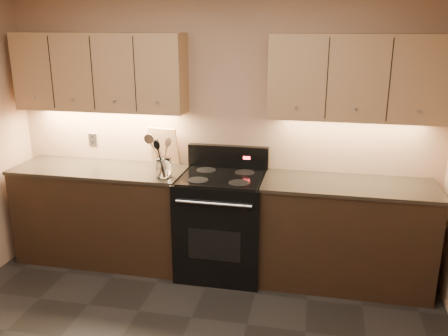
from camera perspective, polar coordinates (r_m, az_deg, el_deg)
The scene contains 13 objects.
wall_back at distance 4.42m, azimuth -0.40°, elevation 4.90°, with size 4.00×0.04×2.60m, color tan.
counter_left at distance 4.75m, azimuth -14.31°, elevation -5.32°, with size 1.62×0.62×0.93m.
counter_right at distance 4.31m, azimuth 14.41°, elevation -7.68°, with size 1.46×0.62×0.93m.
stove at distance 4.36m, azimuth -0.23°, elevation -6.62°, with size 0.76×0.68×1.14m.
upper_cab_left at distance 4.56m, azimuth -14.72°, elevation 11.10°, with size 1.60×0.30×0.70m, color #AE7D57.
upper_cab_right at distance 4.11m, azimuth 15.71°, elevation 10.42°, with size 1.44×0.30×0.70m, color #AE7D57.
outlet_plate at distance 4.89m, azimuth -15.50°, elevation 3.30°, with size 0.09×0.01×0.12m, color #B2B5BA.
utensil_crock at distance 4.19m, azimuth -7.28°, elevation -0.03°, with size 0.15×0.15×0.17m.
cutting_board at distance 4.56m, azimuth -7.25°, elevation 2.67°, with size 0.29×0.02×0.36m, color tan.
wooden_spoon at distance 4.17m, azimuth -7.76°, elevation 1.35°, with size 0.06×0.06×0.33m, color tan, non-canonical shape.
black_spoon at distance 4.17m, azimuth -7.26°, elevation 1.39°, with size 0.06×0.06×0.34m, color black, non-canonical shape.
steel_spatula at distance 4.16m, azimuth -6.97°, elevation 1.38°, with size 0.08×0.08×0.34m, color silver, non-canonical shape.
steel_skimmer at distance 4.14m, azimuth -6.89°, elevation 1.60°, with size 0.09×0.09×0.38m, color silver, non-canonical shape.
Camera 1 is at (0.91, -2.23, 2.23)m, focal length 38.00 mm.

